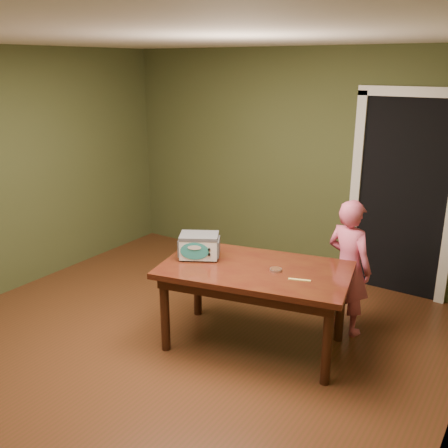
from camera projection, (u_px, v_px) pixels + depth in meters
name	position (u px, v px, depth m)	size (l,w,h in m)	color
floor	(157.00, 358.00, 4.28)	(5.00, 5.00, 0.00)	#582B19
room_shell	(147.00, 162.00, 3.76)	(4.52, 5.02, 2.61)	#414927
doorway	(409.00, 193.00, 5.48)	(1.10, 0.66, 2.25)	black
dining_table	(255.00, 278.00, 4.30)	(1.76, 1.23, 0.75)	#3C130D
toy_oven	(199.00, 245.00, 4.44)	(0.42, 0.38, 0.22)	#4C4F54
baking_pan	(276.00, 270.00, 4.19)	(0.10, 0.10, 0.02)	silver
spatula	(299.00, 280.00, 4.01)	(0.18, 0.03, 0.01)	#DFC361
child	(348.00, 267.00, 4.56)	(0.47, 0.31, 1.28)	#D8597B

